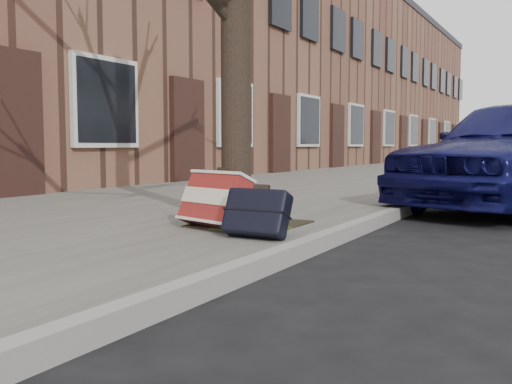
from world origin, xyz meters
The scene contains 6 objects.
ground centered at (0.00, 0.00, 0.00)m, with size 120.00×120.00×0.00m, color black.
near_sidewalk centered at (-3.70, 15.00, 0.06)m, with size 5.00×70.00×0.12m, color slate.
house_near centered at (-9.60, 16.00, 3.50)m, with size 6.80×40.00×7.00m, color brown.
dirt_patch centered at (-2.00, 1.20, 0.13)m, with size 0.85×0.85×0.01m, color black.
suitcase_red centered at (-2.14, 0.85, 0.36)m, with size 0.61×0.17×0.44m, color maroon.
suitcase_navy centered at (-1.60, 0.60, 0.31)m, with size 0.50×0.16×0.35m, color black.
Camera 1 is at (0.44, -3.07, 0.81)m, focal length 40.00 mm.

